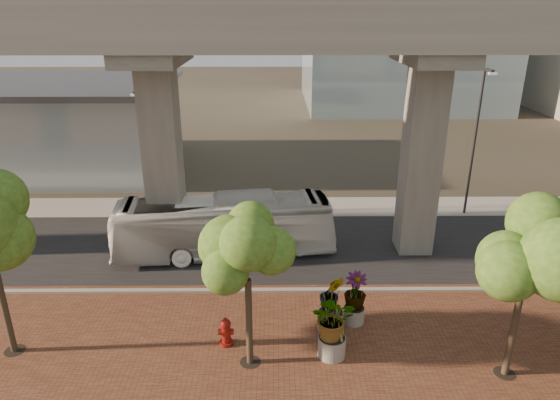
{
  "coord_description": "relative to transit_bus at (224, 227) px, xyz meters",
  "views": [
    {
      "loc": [
        -0.78,
        -20.24,
        11.39
      ],
      "look_at": [
        -0.59,
        0.5,
        3.23
      ],
      "focal_mm": 32.0,
      "sensor_mm": 36.0,
      "label": 1
    }
  ],
  "objects": [
    {
      "name": "planter_right",
      "position": [
        5.42,
        -5.7,
        -0.14
      ],
      "size": [
        1.95,
        1.95,
        2.08
      ],
      "color": "gray",
      "rests_on": "ground"
    },
    {
      "name": "asphalt_road",
      "position": [
        3.24,
        0.5,
        -1.44
      ],
      "size": [
        90.0,
        8.0,
        0.04
      ],
      "primitive_type": "cube",
      "color": "black",
      "rests_on": "ground"
    },
    {
      "name": "transit_bus",
      "position": [
        0.0,
        0.0,
        0.0
      ],
      "size": [
        10.69,
        3.65,
        2.92
      ],
      "primitive_type": "imported",
      "rotation": [
        0.0,
        0.0,
        1.69
      ],
      "color": "silver",
      "rests_on": "ground"
    },
    {
      "name": "ground",
      "position": [
        3.24,
        -1.5,
        -1.46
      ],
      "size": [
        160.0,
        160.0,
        0.0
      ],
      "primitive_type": "plane",
      "color": "#332F25",
      "rests_on": "ground"
    },
    {
      "name": "planter_left",
      "position": [
        4.48,
        -6.15,
        0.0
      ],
      "size": [
        2.1,
        2.1,
        2.31
      ],
      "color": "#ACA89C",
      "rests_on": "ground"
    },
    {
      "name": "street_tree_near_east",
      "position": [
        9.99,
        -8.62,
        3.12
      ],
      "size": [
        4.04,
        4.04,
        6.37
      ],
      "color": "#423525",
      "rests_on": "ground"
    },
    {
      "name": "curb_strip",
      "position": [
        3.24,
        -3.5,
        -1.38
      ],
      "size": [
        70.0,
        0.25,
        0.16
      ],
      "primitive_type": "cube",
      "color": "#9C9991",
      "rests_on": "ground"
    },
    {
      "name": "far_sidewalk",
      "position": [
        3.24,
        6.0,
        -1.43
      ],
      "size": [
        90.0,
        3.0,
        0.06
      ],
      "primitive_type": "cube",
      "color": "#9C9991",
      "rests_on": "ground"
    },
    {
      "name": "street_tree_near_west",
      "position": [
        1.57,
        -7.99,
        2.73
      ],
      "size": [
        3.17,
        3.17,
        5.6
      ],
      "color": "#423525",
      "rests_on": "ground"
    },
    {
      "name": "transit_viaduct",
      "position": [
        3.24,
        0.5,
        5.83
      ],
      "size": [
        72.0,
        5.6,
        12.4
      ],
      "color": "gray",
      "rests_on": "ground"
    },
    {
      "name": "streetlamp_east",
      "position": [
        13.45,
        4.82,
        3.37
      ],
      "size": [
        0.41,
        1.2,
        8.27
      ],
      "color": "#29282D",
      "rests_on": "ground"
    },
    {
      "name": "station_pavilion",
      "position": [
        -16.76,
        14.5,
        1.76
      ],
      "size": [
        23.0,
        13.0,
        6.3
      ],
      "color": "#A7B9BF",
      "rests_on": "ground"
    },
    {
      "name": "streetlamp_west",
      "position": [
        -4.76,
        4.8,
        2.74
      ],
      "size": [
        0.36,
        1.04,
        7.18
      ],
      "color": "#2C2D31",
      "rests_on": "ground"
    },
    {
      "name": "brick_plaza",
      "position": [
        3.24,
        -9.5,
        -1.43
      ],
      "size": [
        70.0,
        13.0,
        0.06
      ],
      "primitive_type": "cube",
      "color": "brown",
      "rests_on": "ground"
    },
    {
      "name": "fire_hydrant",
      "position": [
        0.68,
        -7.0,
        -0.88
      ],
      "size": [
        0.55,
        0.49,
        1.09
      ],
      "color": "maroon",
      "rests_on": "ground"
    },
    {
      "name": "planter_front",
      "position": [
        4.37,
        -7.65,
        0.02
      ],
      "size": [
        2.13,
        2.13,
        2.34
      ],
      "color": "#B0AA9F",
      "rests_on": "ground"
    }
  ]
}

